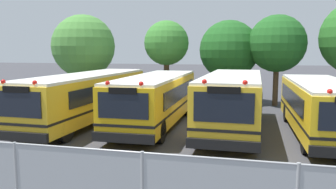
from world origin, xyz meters
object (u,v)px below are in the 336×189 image
tree_0 (83,45)px  tree_2 (230,49)px  school_bus_2 (233,100)px  tree_3 (277,44)px  school_bus_3 (321,106)px  tree_1 (167,43)px  school_bus_0 (87,95)px  school_bus_1 (156,98)px

tree_0 → tree_2: 11.13m
tree_2 → school_bus_2: bearing=-85.4°
school_bus_2 → tree_3: (2.47, 8.25, 2.74)m
school_bus_2 → tree_3: tree_3 is taller
school_bus_3 → tree_3: (-1.41, 8.33, 2.85)m
school_bus_3 → tree_1: tree_1 is taller
school_bus_2 → tree_2: bearing=-84.7°
school_bus_0 → tree_2: size_ratio=1.88×
tree_1 → school_bus_3: bearing=-43.0°
school_bus_2 → school_bus_1: bearing=-3.0°
school_bus_2 → school_bus_3: bearing=179.6°
school_bus_0 → tree_1: tree_1 is taller
tree_1 → tree_2: tree_1 is taller
school_bus_1 → tree_1: bearing=-80.9°
tree_3 → school_bus_2: bearing=-106.7°
school_bus_0 → tree_3: bearing=-140.6°
tree_3 → tree_0: bearing=-178.0°
school_bus_0 → school_bus_2: size_ratio=1.18×
tree_1 → tree_3: bearing=-1.4°
tree_1 → tree_3: (7.75, -0.19, -0.12)m
school_bus_1 → school_bus_2: (3.83, -0.26, 0.07)m
school_bus_2 → tree_3: bearing=-105.9°
tree_0 → tree_1: tree_0 is taller
school_bus_0 → school_bus_1: school_bus_0 is taller
school_bus_3 → school_bus_2: bearing=-2.3°
tree_0 → school_bus_3: bearing=-26.6°
school_bus_1 → tree_3: 10.56m
school_bus_0 → school_bus_3: 11.51m
school_bus_3 → tree_1: bearing=-44.1°
tree_0 → tree_3: size_ratio=1.05×
school_bus_1 → tree_2: size_ratio=1.65×
school_bus_0 → tree_1: 9.05m
school_bus_0 → tree_3: tree_3 is taller
school_bus_3 → tree_3: tree_3 is taller
school_bus_1 → tree_0: tree_0 is taller
tree_2 → tree_3: size_ratio=0.96×
tree_3 → tree_2: bearing=165.4°
school_bus_3 → school_bus_0: bearing=-2.5°
school_bus_1 → tree_0: size_ratio=1.51×
school_bus_0 → school_bus_3: bearing=179.4°
school_bus_2 → school_bus_3: school_bus_2 is taller
school_bus_0 → school_bus_3: (11.50, -0.28, -0.06)m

